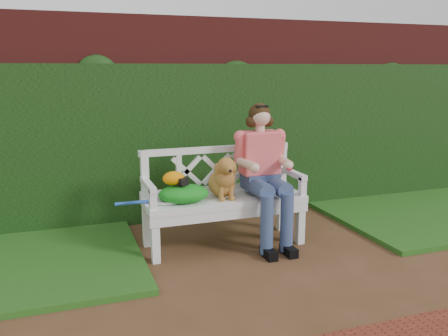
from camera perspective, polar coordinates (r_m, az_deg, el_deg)
name	(u,v)px	position (r m, az deg, el deg)	size (l,w,h in m)	color
ground	(286,270)	(4.09, 7.49, -12.05)	(60.00, 60.00, 0.00)	#472C18
brick_wall	(215,117)	(5.53, -1.15, 6.17)	(10.00, 0.30, 2.20)	maroon
ivy_hedge	(221,141)	(5.35, -0.40, 3.28)	(10.00, 0.18, 1.70)	#235219
grass_right	(435,209)	(6.12, 24.04, -4.57)	(2.60, 2.00, 0.05)	#275E1F
garden_bench	(224,221)	(4.51, 0.00, -6.35)	(1.58, 0.60, 0.48)	white
seated_woman	(261,177)	(4.52, 4.49, -1.09)	(0.54, 0.72, 1.28)	#D04644
dog	(223,176)	(4.36, -0.17, -1.02)	(0.27, 0.36, 0.40)	brown
tennis_racket	(164,200)	(4.30, -7.22, -3.82)	(0.68, 0.28, 0.03)	silver
green_bag	(184,193)	(4.26, -4.87, -3.04)	(0.46, 0.35, 0.16)	#23872F
camera_item	(181,181)	(4.23, -5.15, -1.58)	(0.11, 0.08, 0.07)	black
baseball_glove	(174,178)	(4.23, -6.08, -1.23)	(0.20, 0.15, 0.12)	orange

